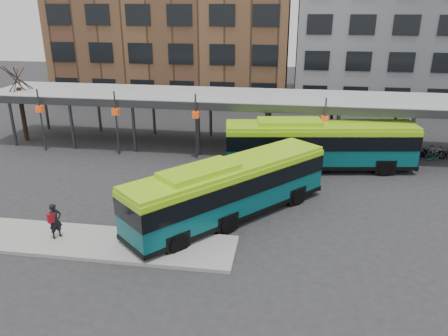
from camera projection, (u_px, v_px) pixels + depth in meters
The scene contains 10 objects.
ground at pixel (214, 223), 22.86m from camera, with size 120.00×120.00×0.00m, color #28282B.
boarding_island at pixel (90, 242), 20.84m from camera, with size 14.00×3.00×0.18m, color gray.
canopy at pixel (242, 99), 33.36m from camera, with size 40.00×6.53×4.80m.
tree at pixel (22, 112), 35.64m from camera, with size 1.64×1.64×5.60m.
building_brick at pixel (176, 0), 49.92m from camera, with size 26.00×14.00×22.00m, color brown.
building_grey at pixel (413, 10), 46.58m from camera, with size 24.00×14.00×20.00m, color slate.
bus_front at pixel (230, 188), 22.79m from camera, with size 9.85×10.67×3.30m.
bus_rear at pixel (319, 144), 29.59m from camera, with size 12.96×4.64×3.50m.
pedestrian at pixel (55, 221), 20.77m from camera, with size 0.71×0.77×1.76m.
bike_rack at pixel (421, 153), 31.92m from camera, with size 7.02×1.50×1.08m.
Camera 1 is at (3.62, -20.03, 10.82)m, focal length 35.00 mm.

